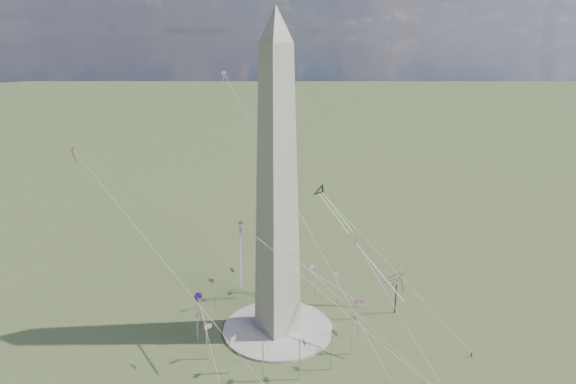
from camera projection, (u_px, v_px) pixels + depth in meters
ground at (278, 330)px, 168.50m from camera, size 2000.00×2000.00×0.00m
plaza at (278, 329)px, 168.38m from camera, size 36.00×36.00×0.80m
washington_monument at (277, 191)px, 154.12m from camera, size 15.56×15.56×100.00m
flagpole_ring at (278, 310)px, 166.32m from camera, size 54.40×54.40×13.00m
tree_near at (397, 283)px, 175.27m from camera, size 9.35×9.35×16.37m
person_east at (472, 354)px, 154.32m from camera, size 0.73×0.55×1.81m
kite_delta_black at (322, 193)px, 185.22m from camera, size 6.62×17.72×14.67m
kite_diamond_purple at (198, 300)px, 144.75m from camera, size 1.99×2.82×8.53m
kite_streamer_left at (372, 263)px, 155.36m from camera, size 2.56×20.18×13.85m
kite_streamer_mid at (241, 246)px, 148.29m from camera, size 10.87×16.31×12.75m
kite_streamer_right at (321, 277)px, 181.90m from camera, size 17.12×18.77×16.49m
kite_small_red at (73, 151)px, 155.62m from camera, size 1.69×2.43×5.06m
kite_small_white at (224, 74)px, 185.11m from camera, size 1.27×1.59×4.17m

